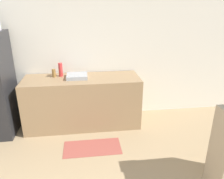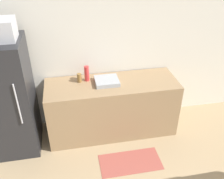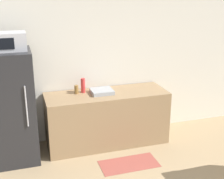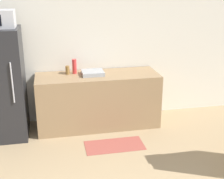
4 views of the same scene
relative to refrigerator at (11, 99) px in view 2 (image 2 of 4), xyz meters
name	(u,v)px [view 2 (image 2 of 4)]	position (x,y,z in m)	size (l,w,h in m)	color
wall_back	(89,47)	(1.14, 0.46, 0.47)	(8.00, 0.06, 2.60)	silver
refrigerator	(11,99)	(0.00, 0.00, 0.00)	(0.58, 0.70, 1.65)	#232326
counter	(112,107)	(1.41, 0.08, -0.39)	(1.95, 0.68, 0.87)	#937551
sink_basin	(107,81)	(1.34, 0.10, 0.07)	(0.34, 0.31, 0.06)	#9EA3A8
bottle_tall	(87,73)	(1.06, 0.23, 0.16)	(0.07, 0.07, 0.23)	red
bottle_short	(79,78)	(0.95, 0.20, 0.11)	(0.06, 0.06, 0.13)	olive
kitchen_rug	(130,162)	(1.53, -0.67, -0.82)	(0.86, 0.42, 0.01)	#99473D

